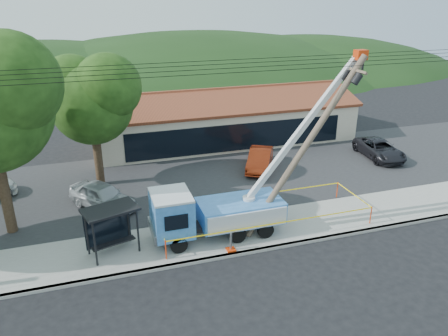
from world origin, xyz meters
TOP-DOWN VIEW (x-y plane):
  - ground at (0.00, 0.00)m, footprint 120.00×120.00m
  - curb at (0.00, 2.10)m, footprint 60.00×0.25m
  - sidewalk at (0.00, 4.00)m, footprint 60.00×4.00m
  - parking_lot at (0.00, 12.00)m, footprint 60.00×12.00m
  - strip_mall at (4.00, 19.98)m, footprint 22.50×8.53m
  - tree_lot at (-7.00, 13.00)m, footprint 6.30×5.60m
  - hill_west at (-15.00, 55.00)m, footprint 78.40×56.00m
  - hill_center at (10.00, 55.00)m, footprint 89.60×64.00m
  - hill_east at (30.00, 55.00)m, footprint 72.80×52.00m
  - utility_truck at (-1.52, 4.08)m, footprint 11.39×3.76m
  - leaning_pole at (3.44, 3.52)m, footprint 6.35×1.92m
  - bus_shelter at (-6.88, 4.17)m, footprint 2.92×2.25m
  - caution_tape at (1.35, 4.40)m, footprint 11.70×3.59m
  - car_silver at (-7.05, 9.33)m, footprint 4.28×4.76m
  - car_red at (4.38, 12.27)m, footprint 3.55×4.71m
  - car_dark at (14.22, 11.55)m, footprint 2.80×5.26m

SIDE VIEW (x-z plane):
  - ground at x=0.00m, z-range 0.00..0.00m
  - hill_west at x=-15.00m, z-range -14.00..14.00m
  - hill_center at x=10.00m, z-range -16.00..16.00m
  - hill_east at x=30.00m, z-range -13.00..13.00m
  - car_silver at x=-7.05m, z-range -0.78..0.78m
  - car_red at x=4.38m, z-range -0.74..0.74m
  - car_dark at x=14.22m, z-range -0.70..0.70m
  - parking_lot at x=0.00m, z-range 0.00..0.10m
  - curb at x=0.00m, z-range 0.00..0.15m
  - sidewalk at x=0.00m, z-range 0.00..0.15m
  - caution_tape at x=1.35m, z-range 0.41..1.44m
  - utility_truck at x=-1.52m, z-range -3.03..6.42m
  - strip_mall at x=4.00m, z-range -0.46..4.22m
  - bus_shelter at x=-6.88m, z-range 0.73..3.21m
  - leaning_pole at x=3.44m, z-range 0.52..9.91m
  - tree_lot at x=-7.00m, z-range 1.74..10.68m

